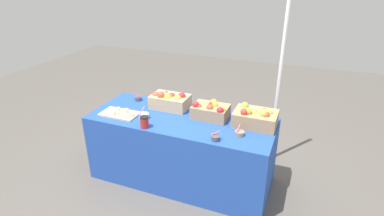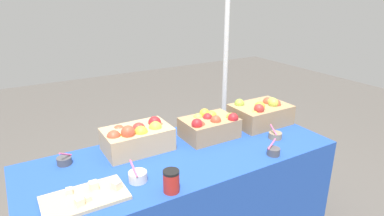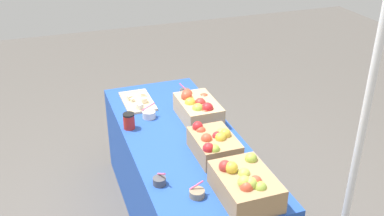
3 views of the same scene
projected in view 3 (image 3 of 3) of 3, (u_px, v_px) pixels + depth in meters
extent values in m
cube|color=#234CAD|center=(183.00, 181.00, 3.28)|extent=(1.90, 0.76, 0.74)
cube|color=tan|center=(245.00, 186.00, 2.50)|extent=(0.41, 0.30, 0.14)
sphere|color=#99B742|center=(251.00, 159.00, 2.60)|extent=(0.07, 0.07, 0.07)
sphere|color=#B2C64C|center=(244.00, 174.00, 2.49)|extent=(0.07, 0.07, 0.07)
sphere|color=#B2C64C|center=(251.00, 184.00, 2.38)|extent=(0.07, 0.07, 0.07)
sphere|color=gold|center=(231.00, 168.00, 2.50)|extent=(0.07, 0.07, 0.07)
sphere|color=#B2332D|center=(225.00, 166.00, 2.52)|extent=(0.07, 0.07, 0.07)
sphere|color=#99B742|center=(260.00, 188.00, 2.38)|extent=(0.07, 0.07, 0.07)
sphere|color=#D14C33|center=(255.00, 182.00, 2.40)|extent=(0.07, 0.07, 0.07)
sphere|color=#B2C64C|center=(244.00, 182.00, 2.38)|extent=(0.07, 0.07, 0.07)
sphere|color=#D14C33|center=(246.00, 188.00, 2.37)|extent=(0.07, 0.07, 0.07)
sphere|color=#B2C64C|center=(223.00, 170.00, 2.56)|extent=(0.07, 0.07, 0.07)
cube|color=tan|center=(214.00, 146.00, 2.89)|extent=(0.36, 0.25, 0.13)
sphere|color=#99B742|center=(214.00, 150.00, 2.72)|extent=(0.07, 0.07, 0.07)
sphere|color=red|center=(198.00, 127.00, 2.95)|extent=(0.07, 0.07, 0.07)
sphere|color=gold|center=(225.00, 134.00, 2.87)|extent=(0.07, 0.07, 0.07)
sphere|color=#B2C64C|center=(222.00, 133.00, 2.92)|extent=(0.07, 0.07, 0.07)
sphere|color=#D14C33|center=(201.00, 131.00, 2.94)|extent=(0.07, 0.07, 0.07)
sphere|color=red|center=(208.00, 148.00, 2.72)|extent=(0.07, 0.07, 0.07)
sphere|color=gold|center=(221.00, 138.00, 2.83)|extent=(0.07, 0.07, 0.07)
sphere|color=red|center=(218.00, 137.00, 2.86)|extent=(0.07, 0.07, 0.07)
sphere|color=#D14C33|center=(206.00, 139.00, 2.83)|extent=(0.07, 0.07, 0.07)
cube|color=tan|center=(198.00, 110.00, 3.31)|extent=(0.41, 0.26, 0.14)
sphere|color=red|center=(207.00, 108.00, 3.18)|extent=(0.08, 0.08, 0.08)
sphere|color=#D14C33|center=(187.00, 96.00, 3.32)|extent=(0.08, 0.08, 0.08)
sphere|color=#99B742|center=(198.00, 109.00, 3.18)|extent=(0.08, 0.08, 0.08)
sphere|color=gold|center=(188.00, 98.00, 3.33)|extent=(0.08, 0.08, 0.08)
sphere|color=#D14C33|center=(204.00, 98.00, 3.39)|extent=(0.08, 0.08, 0.08)
sphere|color=#B2332D|center=(200.00, 103.00, 3.27)|extent=(0.08, 0.08, 0.08)
sphere|color=gold|center=(190.00, 103.00, 3.26)|extent=(0.08, 0.08, 0.08)
sphere|color=#D14C33|center=(205.00, 115.00, 3.17)|extent=(0.08, 0.08, 0.08)
sphere|color=#D14C33|center=(187.00, 94.00, 3.41)|extent=(0.08, 0.08, 0.08)
cube|color=#D1B284|center=(138.00, 101.00, 3.58)|extent=(0.39, 0.23, 0.02)
cube|color=beige|center=(130.00, 97.00, 3.58)|extent=(0.04, 0.04, 0.04)
cube|color=beige|center=(140.00, 106.00, 3.44)|extent=(0.05, 0.05, 0.04)
cube|color=beige|center=(143.00, 95.00, 3.64)|extent=(0.03, 0.03, 0.03)
cube|color=beige|center=(144.00, 100.00, 3.54)|extent=(0.04, 0.04, 0.04)
cube|color=beige|center=(132.00, 100.00, 3.56)|extent=(0.03, 0.03, 0.03)
cylinder|color=gray|center=(197.00, 193.00, 2.52)|extent=(0.09, 0.09, 0.04)
cylinder|color=#EA598C|center=(196.00, 185.00, 2.52)|extent=(0.02, 0.08, 0.06)
cylinder|color=silver|center=(149.00, 114.00, 3.35)|extent=(0.10, 0.10, 0.05)
cylinder|color=#EA598C|center=(148.00, 107.00, 3.34)|extent=(0.01, 0.10, 0.06)
cylinder|color=#4C4C51|center=(159.00, 181.00, 2.62)|extent=(0.08, 0.08, 0.05)
cylinder|color=#EA598C|center=(161.00, 174.00, 2.61)|extent=(0.08, 0.03, 0.05)
cylinder|color=#4C4C51|center=(185.00, 92.00, 3.71)|extent=(0.08, 0.08, 0.04)
cylinder|color=#EA598C|center=(184.00, 87.00, 3.68)|extent=(0.08, 0.06, 0.06)
cylinder|color=red|center=(129.00, 122.00, 3.19)|extent=(0.08, 0.08, 0.10)
cylinder|color=black|center=(128.00, 115.00, 3.17)|extent=(0.08, 0.08, 0.01)
cylinder|color=white|center=(358.00, 152.00, 2.51)|extent=(0.04, 0.04, 1.95)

